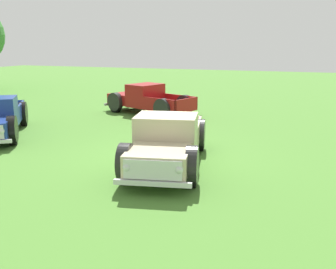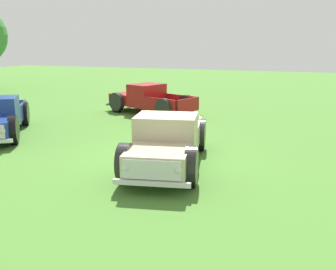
% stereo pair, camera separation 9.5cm
% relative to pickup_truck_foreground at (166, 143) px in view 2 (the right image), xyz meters
% --- Properties ---
extents(ground_plane, '(80.00, 80.00, 0.00)m').
position_rel_pickup_truck_foreground_xyz_m(ground_plane, '(0.95, 0.42, -0.73)').
color(ground_plane, '#477A2D').
extents(pickup_truck_foreground, '(5.24, 2.84, 1.52)m').
position_rel_pickup_truck_foreground_xyz_m(pickup_truck_foreground, '(0.00, 0.00, 0.00)').
color(pickup_truck_foreground, '#C6B793').
rests_on(pickup_truck_foreground, ground_plane).
extents(pickup_truck_behind_right, '(3.30, 5.14, 1.48)m').
position_rel_pickup_truck_foreground_xyz_m(pickup_truck_behind_right, '(7.84, 4.16, -0.02)').
color(pickup_truck_behind_right, maroon).
rests_on(pickup_truck_behind_right, ground_plane).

